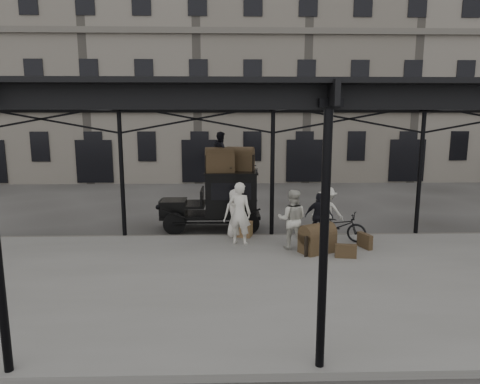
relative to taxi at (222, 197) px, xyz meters
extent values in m
plane|color=#383533|center=(1.70, -3.25, -1.20)|extent=(120.00, 120.00, 0.00)
cube|color=slate|center=(1.70, -5.25, -1.13)|extent=(28.00, 8.00, 0.15)
cylinder|color=black|center=(1.70, -1.25, 0.95)|extent=(0.14, 0.14, 4.30)
cylinder|color=black|center=(1.70, -9.05, 0.95)|extent=(0.14, 0.14, 4.30)
cube|color=black|center=(1.70, -1.25, 3.28)|extent=(22.00, 0.10, 0.45)
cube|color=black|center=(1.70, -9.05, 3.28)|extent=(22.00, 0.10, 0.45)
cube|color=black|center=(1.70, -4.95, 3.45)|extent=(22.50, 9.00, 0.08)
cube|color=silver|center=(1.70, -4.95, 3.52)|extent=(18.00, 7.00, 0.04)
cube|color=slate|center=(1.70, 14.75, 5.80)|extent=(64.00, 8.00, 14.00)
cylinder|color=black|center=(-1.68, -0.72, -0.80)|extent=(0.80, 0.10, 0.80)
cylinder|color=black|center=(-1.68, 0.72, -0.80)|extent=(0.80, 0.10, 0.80)
cylinder|color=black|center=(0.92, -0.72, -0.80)|extent=(0.80, 0.10, 0.80)
cylinder|color=black|center=(0.92, 0.72, -0.80)|extent=(0.80, 0.10, 0.80)
cube|color=black|center=(-0.43, 0.00, -0.65)|extent=(3.60, 1.25, 0.12)
cube|color=black|center=(-1.78, 0.00, -0.35)|extent=(0.90, 1.00, 0.55)
cube|color=black|center=(-2.25, 0.00, -0.35)|extent=(0.06, 0.70, 0.55)
cube|color=black|center=(-0.98, 0.00, -0.25)|extent=(0.70, 1.30, 0.10)
cube|color=black|center=(0.32, 0.00, 0.15)|extent=(1.80, 1.45, 1.55)
cube|color=black|center=(0.32, -0.73, 0.35)|extent=(1.40, 0.02, 0.60)
cube|color=black|center=(0.32, 0.00, 0.95)|extent=(1.90, 1.55, 0.06)
imported|color=silver|center=(0.58, -2.31, -0.06)|extent=(0.84, 0.70, 1.99)
imported|color=beige|center=(2.16, -2.84, -0.14)|extent=(1.01, 0.86, 1.82)
imported|color=silver|center=(0.46, -1.45, -0.25)|extent=(0.91, 0.75, 1.61)
imported|color=black|center=(3.17, -1.91, -0.28)|extent=(0.98, 0.67, 1.55)
imported|color=silver|center=(3.54, -1.45, -0.22)|extent=(1.23, 0.97, 1.67)
imported|color=black|center=(3.79, -1.99, -0.58)|extent=(1.90, 1.40, 0.95)
imported|color=black|center=(-0.03, -0.10, 1.69)|extent=(0.68, 0.79, 1.42)
cube|color=brown|center=(0.70, -1.45, -0.80)|extent=(0.71, 0.61, 0.50)
cube|color=#4E3E24|center=(4.41, -2.84, -0.83)|extent=(0.34, 0.62, 0.45)
cube|color=#4E3E24|center=(3.57, -3.75, -0.85)|extent=(0.62, 0.25, 0.40)
camera|label=1|loc=(0.22, -15.37, 2.98)|focal=32.00mm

